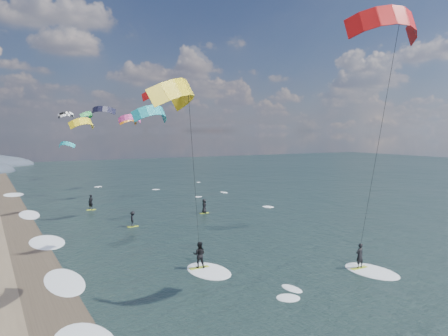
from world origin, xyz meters
TOP-DOWN VIEW (x-y plane):
  - wet_sand_strip at (-12.00, 10.00)m, footprint 3.00×240.00m
  - kitesurfer_near_a at (4.20, 2.92)m, footprint 7.76×8.43m
  - kitesurfer_near_b at (-4.63, 8.96)m, footprint 7.02×9.40m
  - far_kitesurfers at (0.38, 32.16)m, footprint 12.02×12.43m
  - bg_kite_field at (0.70, 50.49)m, footprint 14.45×64.08m
  - shoreline_surf at (-10.80, 14.75)m, footprint 2.40×79.40m

SIDE VIEW (x-z plane):
  - shoreline_surf at x=-10.80m, z-range -0.06..0.06m
  - wet_sand_strip at x=-12.00m, z-range 0.00..0.01m
  - far_kitesurfers at x=0.38m, z-range -0.09..1.76m
  - kitesurfer_near_b at x=-4.63m, z-range 1.90..14.70m
  - bg_kite_field at x=0.70m, z-range 7.57..15.32m
  - kitesurfer_near_a at x=4.20m, z-range 4.19..20.30m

